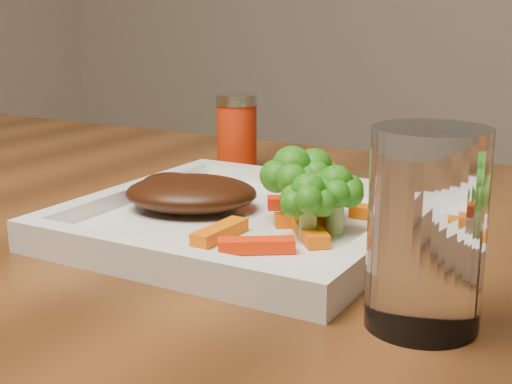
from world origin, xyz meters
The scene contains 14 objects.
plate centered at (0.04, 0.02, 0.76)m, with size 0.27×0.27×0.01m, color white.
steak centered at (-0.02, 0.02, 0.78)m, with size 0.12×0.09×0.03m, color #381708.
broccoli_0 centered at (0.09, 0.05, 0.80)m, with size 0.06×0.06×0.07m, color #105F0F, non-canonical shape.
broccoli_1 centered at (0.12, 0.02, 0.79)m, with size 0.05×0.05×0.06m, color #207112, non-canonical shape.
broccoli_2 centered at (0.11, 0.00, 0.79)m, with size 0.05×0.05×0.06m, color #226010, non-canonical shape.
broccoli_3 centered at (0.08, 0.03, 0.79)m, with size 0.06×0.06×0.06m, color #2B7513, non-canonical shape.
carrot_0 centered at (0.09, -0.05, 0.77)m, with size 0.06×0.02×0.01m, color red.
carrot_2 centered at (0.05, -0.04, 0.77)m, with size 0.06×0.02×0.01m, color #E45B03.
carrot_3 centered at (0.14, 0.07, 0.77)m, with size 0.06×0.02×0.01m, color #D45203.
carrot_4 centered at (0.07, 0.07, 0.77)m, with size 0.06×0.02×0.01m, color red.
carrot_5 centered at (0.11, 0.00, 0.77)m, with size 0.06×0.02×0.01m, color #DB5803.
carrot_6 centered at (0.09, 0.03, 0.77)m, with size 0.05×0.01×0.01m, color #EC5803.
spice_shaker centered at (-0.08, 0.21, 0.80)m, with size 0.05×0.05×0.09m, color #B9270A.
drinking_glass centered at (0.22, -0.09, 0.81)m, with size 0.07×0.07×0.12m, color white.
Camera 1 is at (0.33, -0.48, 0.93)m, focal length 50.00 mm.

